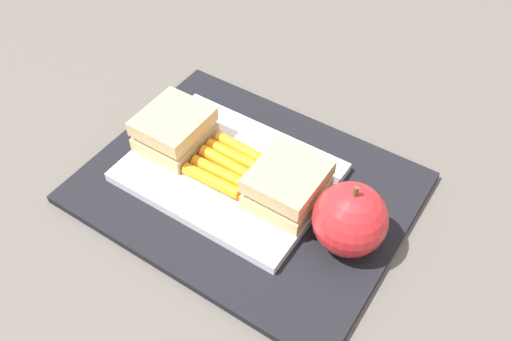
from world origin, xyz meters
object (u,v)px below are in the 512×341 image
(food_tray, at_px, (229,172))
(sandwich_half_right, at_px, (287,185))
(sandwich_half_left, at_px, (174,129))
(carrot_sticks_bundle, at_px, (228,165))
(apple, at_px, (350,219))

(food_tray, bearing_deg, sandwich_half_right, 0.00)
(sandwich_half_right, bearing_deg, sandwich_half_left, 180.00)
(sandwich_half_left, xyz_separation_m, carrot_sticks_bundle, (0.08, -0.00, -0.02))
(carrot_sticks_bundle, xyz_separation_m, apple, (0.16, -0.01, 0.02))
(sandwich_half_left, bearing_deg, carrot_sticks_bundle, -0.30)
(sandwich_half_left, height_order, sandwich_half_right, same)
(food_tray, xyz_separation_m, sandwich_half_right, (0.08, 0.00, 0.03))
(sandwich_half_left, bearing_deg, food_tray, 0.00)
(sandwich_half_left, relative_size, apple, 0.91)
(sandwich_half_left, bearing_deg, apple, -2.02)
(food_tray, relative_size, sandwich_half_right, 2.88)
(food_tray, distance_m, apple, 0.16)
(apple, bearing_deg, carrot_sticks_bundle, 177.13)
(food_tray, bearing_deg, sandwich_half_left, 180.00)
(food_tray, xyz_separation_m, sandwich_half_left, (-0.08, 0.00, 0.03))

